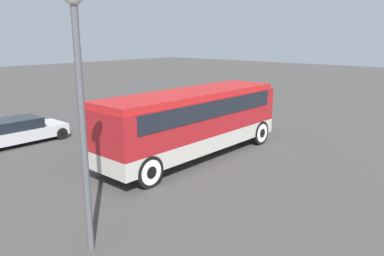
{
  "coord_description": "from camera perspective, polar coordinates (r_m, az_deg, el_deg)",
  "views": [
    {
      "loc": [
        -11.84,
        -10.48,
        5.17
      ],
      "look_at": [
        0.0,
        0.0,
        1.32
      ],
      "focal_mm": 35.0,
      "sensor_mm": 36.0,
      "label": 1
    }
  ],
  "objects": [
    {
      "name": "parked_car_mid",
      "position": [
        20.46,
        -25.05,
        -0.42
      ],
      "size": [
        4.48,
        1.95,
        1.28
      ],
      "color": "#BCBCC1",
      "rests_on": "ground_plane"
    },
    {
      "name": "lamp_post",
      "position": [
        8.85,
        -16.72,
        5.89
      ],
      "size": [
        0.44,
        0.44,
        6.27
      ],
      "color": "#515156",
      "rests_on": "ground_plane"
    },
    {
      "name": "parked_car_near",
      "position": [
        22.84,
        -4.22,
        2.22
      ],
      "size": [
        4.64,
        1.85,
        1.27
      ],
      "color": "maroon",
      "rests_on": "ground_plane"
    },
    {
      "name": "tour_bus",
      "position": [
        16.24,
        0.22,
        1.65
      ],
      "size": [
        9.41,
        2.61,
        2.94
      ],
      "color": "#B7B2A8",
      "rests_on": "ground_plane"
    },
    {
      "name": "ground_plane",
      "position": [
        16.64,
        0.0,
        -4.43
      ],
      "size": [
        120.0,
        120.0,
        0.0
      ],
      "primitive_type": "plane",
      "color": "#423F3D"
    }
  ]
}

